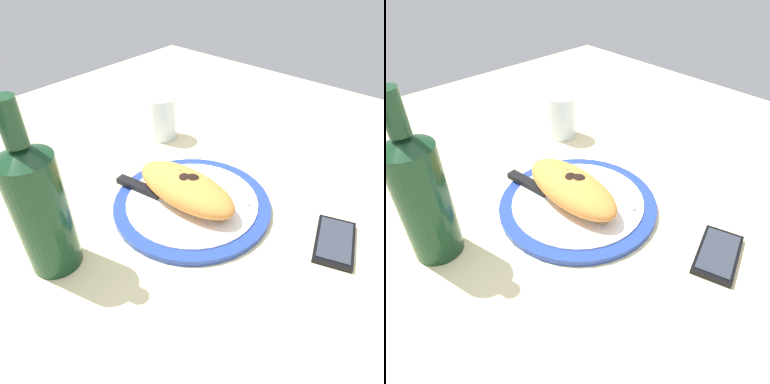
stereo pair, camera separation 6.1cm
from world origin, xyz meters
The scene contains 8 objects.
ground_plane centered at (0.00, 0.00, -1.50)cm, with size 150.00×150.00×3.00cm, color beige.
plate centered at (0.00, 0.00, 0.73)cm, with size 29.75×29.75×1.53cm.
calzone centered at (1.12, 0.59, 4.29)cm, with size 22.50×10.65×5.57cm.
fork centered at (0.32, -5.94, 1.73)cm, with size 15.82×2.31×0.40cm.
knife centered at (6.96, 3.63, 2.03)cm, with size 24.05×5.10×1.20cm.
smartphone centered at (-24.79, -8.20, 0.56)cm, with size 9.53×12.77×1.16cm.
water_glass centered at (23.15, -15.93, 4.54)cm, with size 6.99×6.99×10.49cm.
wine_bottle centered at (7.80, 24.35, 11.38)cm, with size 7.86×7.86×27.99cm.
Camera 2 is at (-37.98, 35.21, 44.38)cm, focal length 33.20 mm.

